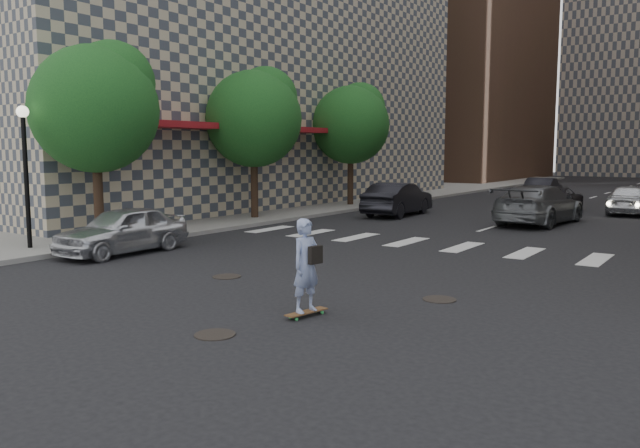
{
  "coord_description": "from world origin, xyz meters",
  "views": [
    {
      "loc": [
        8.51,
        -9.92,
        3.13
      ],
      "look_at": [
        -0.19,
        2.64,
        1.3
      ],
      "focal_mm": 35.0,
      "sensor_mm": 36.0,
      "label": 1
    }
  ],
  "objects_px": {
    "tree_b": "(256,115)",
    "silver_sedan": "(123,230)",
    "tree_a": "(99,103)",
    "traffic_car_d": "(631,199)",
    "traffic_car_a": "(398,199)",
    "traffic_car_e": "(543,190)",
    "lamppost": "(25,156)",
    "skateboarder": "(307,266)",
    "tree_c": "(353,121)",
    "traffic_car_c": "(556,199)",
    "traffic_car_b": "(539,204)"
  },
  "relations": [
    {
      "from": "lamppost",
      "to": "skateboarder",
      "type": "height_order",
      "value": "lamppost"
    },
    {
      "from": "tree_b",
      "to": "silver_sedan",
      "type": "distance_m",
      "value": 10.24
    },
    {
      "from": "lamppost",
      "to": "tree_c",
      "type": "distance_m",
      "value": 18.72
    },
    {
      "from": "tree_b",
      "to": "tree_a",
      "type": "bearing_deg",
      "value": -90.0
    },
    {
      "from": "traffic_car_e",
      "to": "traffic_car_a",
      "type": "bearing_deg",
      "value": 70.21
    },
    {
      "from": "skateboarder",
      "to": "traffic_car_c",
      "type": "xyz_separation_m",
      "value": [
        -1.3,
        23.21,
        -0.33
      ]
    },
    {
      "from": "lamppost",
      "to": "traffic_car_e",
      "type": "relative_size",
      "value": 0.97
    },
    {
      "from": "traffic_car_d",
      "to": "traffic_car_b",
      "type": "bearing_deg",
      "value": 68.34
    },
    {
      "from": "tree_a",
      "to": "traffic_car_d",
      "type": "bearing_deg",
      "value": 56.88
    },
    {
      "from": "tree_c",
      "to": "traffic_car_c",
      "type": "height_order",
      "value": "tree_c"
    },
    {
      "from": "tree_a",
      "to": "skateboarder",
      "type": "xyz_separation_m",
      "value": [
        11.24,
        -3.79,
        -3.67
      ]
    },
    {
      "from": "tree_c",
      "to": "traffic_car_b",
      "type": "bearing_deg",
      "value": -12.02
    },
    {
      "from": "tree_a",
      "to": "traffic_car_e",
      "type": "distance_m",
      "value": 26.97
    },
    {
      "from": "silver_sedan",
      "to": "traffic_car_d",
      "type": "height_order",
      "value": "traffic_car_d"
    },
    {
      "from": "silver_sedan",
      "to": "traffic_car_c",
      "type": "relative_size",
      "value": 0.9
    },
    {
      "from": "silver_sedan",
      "to": "tree_b",
      "type": "bearing_deg",
      "value": 103.58
    },
    {
      "from": "tree_c",
      "to": "traffic_car_e",
      "type": "relative_size",
      "value": 1.5
    },
    {
      "from": "tree_a",
      "to": "silver_sedan",
      "type": "distance_m",
      "value": 4.77
    },
    {
      "from": "traffic_car_d",
      "to": "tree_c",
      "type": "bearing_deg",
      "value": 17.63
    },
    {
      "from": "tree_c",
      "to": "traffic_car_b",
      "type": "distance_m",
      "value": 11.54
    },
    {
      "from": "tree_b",
      "to": "traffic_car_b",
      "type": "bearing_deg",
      "value": 28.28
    },
    {
      "from": "silver_sedan",
      "to": "traffic_car_a",
      "type": "relative_size",
      "value": 0.88
    },
    {
      "from": "tree_b",
      "to": "traffic_car_c",
      "type": "relative_size",
      "value": 1.42
    },
    {
      "from": "skateboarder",
      "to": "traffic_car_b",
      "type": "relative_size",
      "value": 0.33
    },
    {
      "from": "tree_b",
      "to": "silver_sedan",
      "type": "height_order",
      "value": "tree_b"
    },
    {
      "from": "lamppost",
      "to": "traffic_car_d",
      "type": "bearing_deg",
      "value": 59.92
    },
    {
      "from": "lamppost",
      "to": "tree_a",
      "type": "relative_size",
      "value": 0.65
    },
    {
      "from": "skateboarder",
      "to": "tree_b",
      "type": "bearing_deg",
      "value": 144.14
    },
    {
      "from": "lamppost",
      "to": "skateboarder",
      "type": "bearing_deg",
      "value": -5.82
    },
    {
      "from": "skateboarder",
      "to": "traffic_car_b",
      "type": "distance_m",
      "value": 17.53
    },
    {
      "from": "traffic_car_a",
      "to": "traffic_car_e",
      "type": "distance_m",
      "value": 12.67
    },
    {
      "from": "skateboarder",
      "to": "traffic_car_b",
      "type": "bearing_deg",
      "value": 102.42
    },
    {
      "from": "tree_c",
      "to": "traffic_car_d",
      "type": "height_order",
      "value": "tree_c"
    },
    {
      "from": "traffic_car_c",
      "to": "tree_c",
      "type": "bearing_deg",
      "value": 14.17
    },
    {
      "from": "lamppost",
      "to": "tree_b",
      "type": "xyz_separation_m",
      "value": [
        0.05,
        10.64,
        1.71
      ]
    },
    {
      "from": "traffic_car_c",
      "to": "lamppost",
      "type": "bearing_deg",
      "value": 60.83
    },
    {
      "from": "skateboarder",
      "to": "traffic_car_e",
      "type": "height_order",
      "value": "skateboarder"
    },
    {
      "from": "traffic_car_b",
      "to": "traffic_car_d",
      "type": "height_order",
      "value": "traffic_car_b"
    },
    {
      "from": "tree_a",
      "to": "traffic_car_c",
      "type": "xyz_separation_m",
      "value": [
        9.93,
        19.42,
        -4.0
      ]
    },
    {
      "from": "tree_b",
      "to": "traffic_car_b",
      "type": "height_order",
      "value": "tree_b"
    },
    {
      "from": "traffic_car_b",
      "to": "traffic_car_d",
      "type": "xyz_separation_m",
      "value": [
        2.56,
        6.52,
        -0.08
      ]
    },
    {
      "from": "tree_a",
      "to": "traffic_car_a",
      "type": "relative_size",
      "value": 1.38
    },
    {
      "from": "tree_c",
      "to": "traffic_car_e",
      "type": "bearing_deg",
      "value": 51.44
    },
    {
      "from": "lamppost",
      "to": "traffic_car_b",
      "type": "height_order",
      "value": "lamppost"
    },
    {
      "from": "silver_sedan",
      "to": "traffic_car_b",
      "type": "distance_m",
      "value": 16.98
    },
    {
      "from": "tree_c",
      "to": "silver_sedan",
      "type": "xyz_separation_m",
      "value": [
        2.45,
        -17.14,
        -3.93
      ]
    },
    {
      "from": "traffic_car_d",
      "to": "traffic_car_e",
      "type": "xyz_separation_m",
      "value": [
        -5.59,
        5.31,
        -0.02
      ]
    },
    {
      "from": "lamppost",
      "to": "tree_b",
      "type": "relative_size",
      "value": 0.65
    },
    {
      "from": "traffic_car_c",
      "to": "silver_sedan",
      "type": "bearing_deg",
      "value": 65.18
    },
    {
      "from": "traffic_car_c",
      "to": "traffic_car_e",
      "type": "distance_m",
      "value": 6.57
    }
  ]
}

